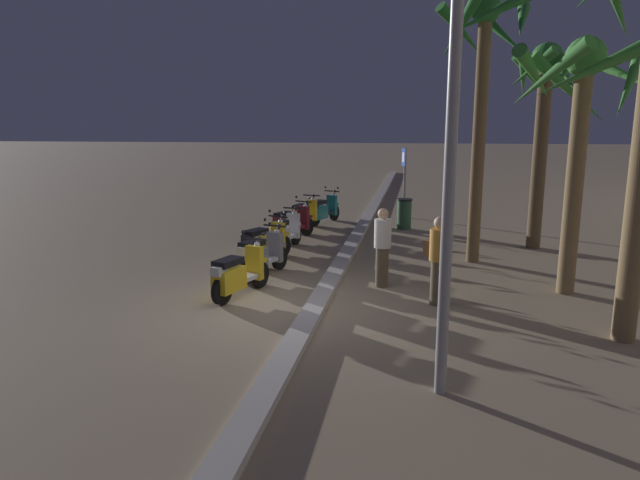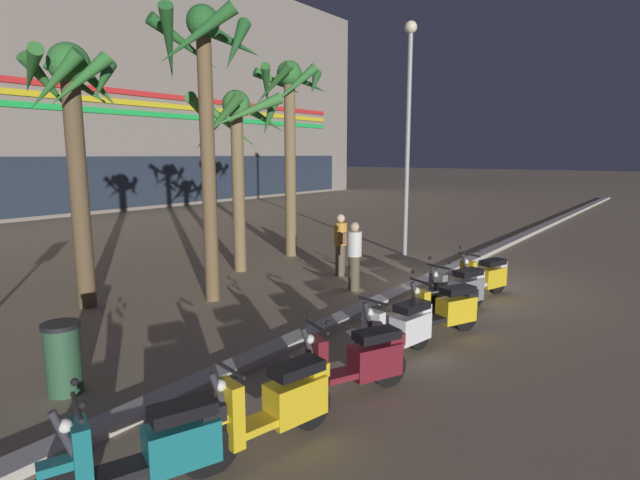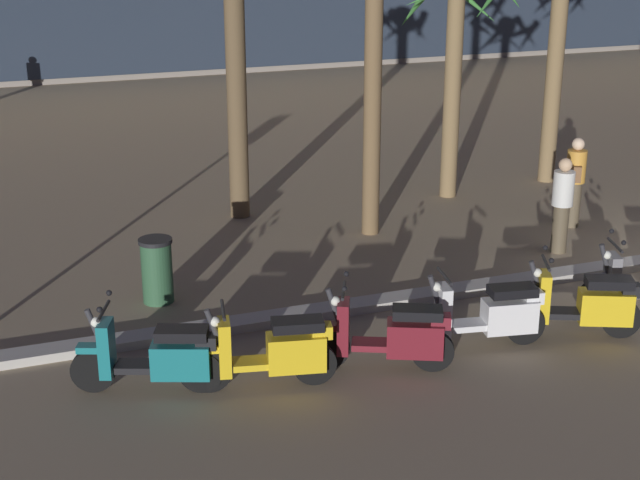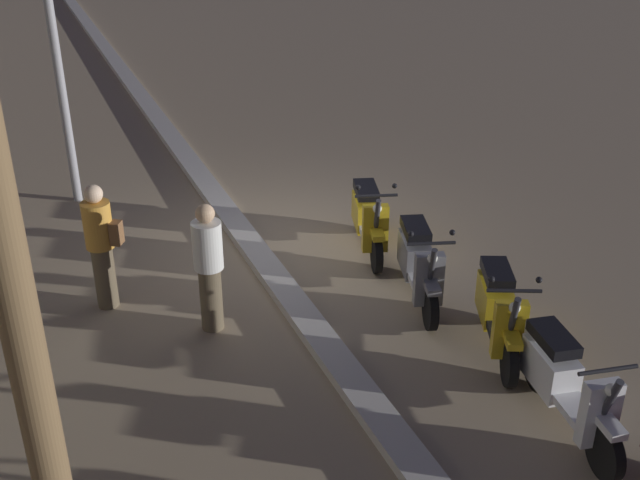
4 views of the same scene
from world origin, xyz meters
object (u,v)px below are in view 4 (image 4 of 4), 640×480
(scooter_yellow_mid_rear, at_px, (369,218))
(scooter_yellow_lead_nearest, at_px, (499,310))
(pedestrian_window_shopping, at_px, (101,244))
(pedestrian_strolling_near_curb, at_px, (209,265))
(scooter_white_gap_after_mid, at_px, (564,382))
(scooter_grey_far_back, at_px, (419,263))

(scooter_yellow_mid_rear, bearing_deg, scooter_yellow_lead_nearest, -174.36)
(scooter_yellow_lead_nearest, relative_size, pedestrian_window_shopping, 1.01)
(scooter_yellow_mid_rear, xyz_separation_m, pedestrian_strolling_near_curb, (-1.20, 2.60, 0.39))
(scooter_white_gap_after_mid, distance_m, pedestrian_window_shopping, 5.43)
(scooter_white_gap_after_mid, bearing_deg, pedestrian_strolling_near_curb, 42.92)
(pedestrian_strolling_near_curb, height_order, pedestrian_window_shopping, pedestrian_window_shopping)
(scooter_yellow_lead_nearest, bearing_deg, pedestrian_window_shopping, 57.05)
(scooter_white_gap_after_mid, relative_size, pedestrian_strolling_near_curb, 1.14)
(scooter_yellow_mid_rear, height_order, pedestrian_window_shopping, pedestrian_window_shopping)
(scooter_grey_far_back, height_order, scooter_yellow_mid_rear, same)
(scooter_grey_far_back, distance_m, scooter_yellow_mid_rear, 1.46)
(scooter_white_gap_after_mid, distance_m, scooter_yellow_mid_rear, 4.12)
(scooter_yellow_mid_rear, bearing_deg, pedestrian_window_shopping, 93.49)
(pedestrian_strolling_near_curb, relative_size, pedestrian_window_shopping, 0.99)
(scooter_yellow_mid_rear, distance_m, pedestrian_strolling_near_curb, 2.89)
(scooter_grey_far_back, distance_m, pedestrian_window_shopping, 3.86)
(pedestrian_strolling_near_curb, bearing_deg, scooter_yellow_mid_rear, -65.17)
(scooter_yellow_mid_rear, distance_m, pedestrian_window_shopping, 3.68)
(scooter_yellow_lead_nearest, height_order, scooter_grey_far_back, same)
(pedestrian_strolling_near_curb, bearing_deg, scooter_white_gap_after_mid, -137.08)
(scooter_yellow_lead_nearest, xyz_separation_m, scooter_yellow_mid_rear, (2.77, 0.27, -0.01))
(scooter_grey_far_back, bearing_deg, pedestrian_strolling_near_curb, 84.37)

